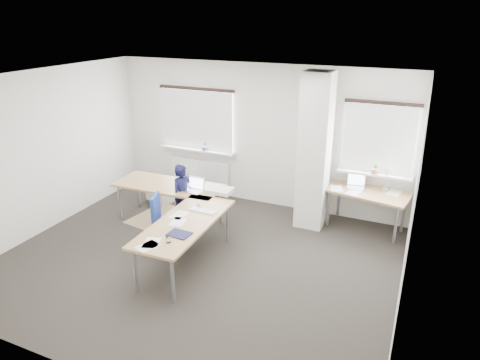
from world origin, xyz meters
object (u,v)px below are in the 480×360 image
at_px(desk_side, 368,194).
at_px(person, 183,197).
at_px(task_chair, 168,235).
at_px(desk_main, 179,204).

xyz_separation_m(desk_side, person, (-3.01, -1.26, -0.09)).
bearing_deg(person, task_chair, -146.51).
distance_m(desk_main, task_chair, 0.55).
relative_size(task_chair, person, 0.81).
height_order(desk_main, desk_side, desk_side).
distance_m(desk_main, desk_side, 3.30).
xyz_separation_m(desk_side, task_chair, (-2.84, -2.06, -0.41)).
height_order(desk_side, person, desk_side).
bearing_deg(desk_main, desk_side, 29.86).
distance_m(desk_side, task_chair, 3.53).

